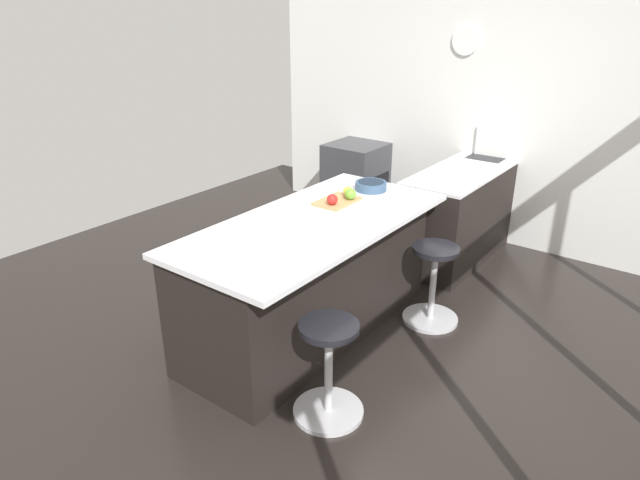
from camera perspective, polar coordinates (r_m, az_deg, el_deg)
name	(u,v)px	position (r m, az deg, el deg)	size (l,w,h in m)	color
ground_plane	(335,346)	(4.24, 1.48, -10.71)	(7.07, 7.07, 0.00)	black
interior_partition_left	(495,103)	(6.02, 17.31, 13.13)	(0.15, 5.20, 2.83)	silver
sink_cabinet	(474,204)	(5.93, 15.32, 3.56)	(2.17, 0.60, 1.17)	black
oven_range	(356,181)	(6.56, 3.65, 6.03)	(0.60, 0.61, 0.86)	#38383D
kitchen_island	(310,276)	(4.21, -1.06, -3.66)	(2.18, 1.01, 0.92)	black
stool_by_window	(433,287)	(4.49, 11.36, -4.65)	(0.44, 0.44, 0.64)	#B7B7BC
stool_middle	(329,373)	(3.47, 0.87, -13.31)	(0.44, 0.44, 0.64)	#B7B7BC
cutting_board	(337,201)	(4.35, 1.73, 3.96)	(0.36, 0.24, 0.02)	tan
apple_red	(332,199)	(4.23, 1.26, 4.14)	(0.08, 0.08, 0.08)	red
apple_green	(350,194)	(4.35, 3.10, 4.69)	(0.09, 0.09, 0.09)	#609E2D
apple_yellow	(348,191)	(4.43, 2.86, 4.96)	(0.08, 0.08, 0.08)	gold
fruit_bowl	(371,185)	(4.65, 5.18, 5.54)	(0.26, 0.26, 0.07)	#334C6B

